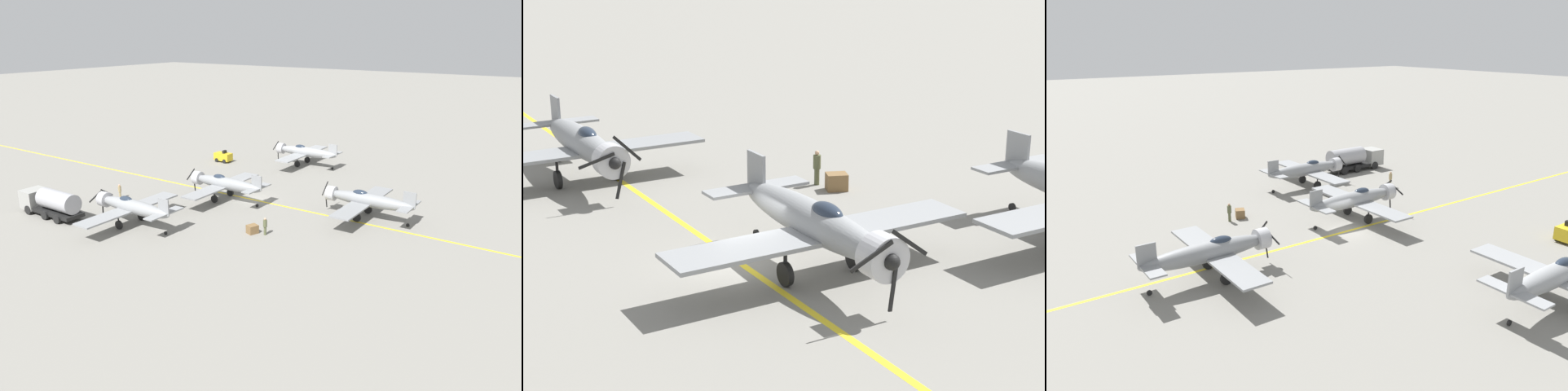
{
  "view_description": "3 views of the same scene",
  "coord_description": "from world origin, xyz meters",
  "views": [
    {
      "loc": [
        -46.34,
        -32.64,
        18.83
      ],
      "look_at": [
        -3.52,
        -3.83,
        2.09
      ],
      "focal_mm": 35.0,
      "sensor_mm": 36.0,
      "label": 1
    },
    {
      "loc": [
        14.29,
        27.55,
        12.41
      ],
      "look_at": [
        -2.36,
        -0.77,
        2.16
      ],
      "focal_mm": 60.0,
      "sensor_mm": 36.0,
      "label": 2
    },
    {
      "loc": [
        32.29,
        -26.96,
        16.3
      ],
      "look_at": [
        -0.53,
        -4.06,
        3.86
      ],
      "focal_mm": 35.0,
      "sensor_mm": 36.0,
      "label": 3
    }
  ],
  "objects": [
    {
      "name": "fuel_tanker",
      "position": [
        -16.41,
        14.4,
        1.51
      ],
      "size": [
        2.67,
        8.0,
        2.98
      ],
      "color": "black",
      "rests_on": "ground"
    },
    {
      "name": "airplane_mid_left",
      "position": [
        -13.6,
        5.07,
        2.01
      ],
      "size": [
        12.0,
        9.98,
        3.65
      ],
      "rotation": [
        0.0,
        0.0,
        0.09
      ],
      "color": "gray",
      "rests_on": "ground"
    },
    {
      "name": "airplane_mid_center",
      "position": [
        -1.89,
        2.33,
        2.01
      ],
      "size": [
        12.0,
        9.98,
        3.65
      ],
      "rotation": [
        0.0,
        0.0,
        0.04
      ],
      "color": "gray",
      "rests_on": "ground"
    },
    {
      "name": "airplane_mid_right",
      "position": [
        17.45,
        2.53,
        2.01
      ],
      "size": [
        12.0,
        9.98,
        3.65
      ],
      "rotation": [
        0.0,
        0.0,
        0.1
      ],
      "color": "gray",
      "rests_on": "ground"
    },
    {
      "name": "ground_crew_walking",
      "position": [
        -8.29,
        13.0,
        0.93
      ],
      "size": [
        0.37,
        0.37,
        1.7
      ],
      "color": "tan",
      "rests_on": "ground"
    },
    {
      "name": "taxiway_stripe",
      "position": [
        0.0,
        0.0,
        0.0
      ],
      "size": [
        0.3,
        160.0,
        0.01
      ],
      "primitive_type": "cube",
      "color": "yellow",
      "rests_on": "ground"
    },
    {
      "name": "airplane_near_center",
      "position": [
        1.59,
        -13.72,
        2.01
      ],
      "size": [
        12.0,
        9.98,
        3.65
      ],
      "rotation": [
        0.0,
        0.0,
        0.15
      ],
      "color": "gray",
      "rests_on": "ground"
    },
    {
      "name": "supply_crate_by_tanker",
      "position": [
        -8.55,
        -6.22,
        0.42
      ],
      "size": [
        1.24,
        1.15,
        0.84
      ],
      "primitive_type": "cube",
      "rotation": [
        0.0,
        0.0,
        -0.38
      ],
      "color": "brown",
      "rests_on": "ground"
    },
    {
      "name": "ground_plane",
      "position": [
        0.0,
        0.0,
        0.0
      ],
      "size": [
        400.0,
        400.0,
        0.0
      ],
      "primitive_type": "plane",
      "color": "gray"
    },
    {
      "name": "ground_crew_inspecting",
      "position": [
        -8.21,
        -7.49,
        0.96
      ],
      "size": [
        0.38,
        0.38,
        1.75
      ],
      "color": "#515638",
      "rests_on": "ground"
    }
  ]
}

